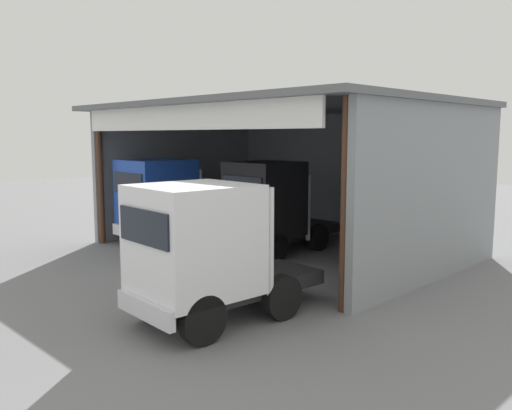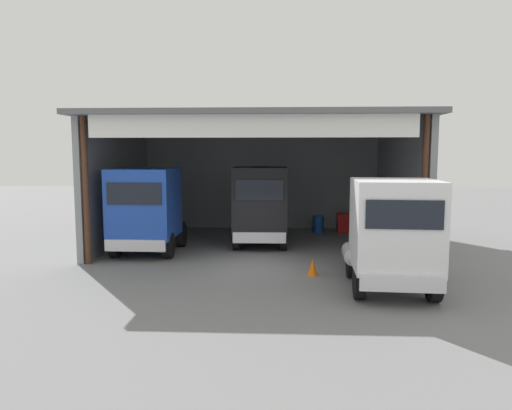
% 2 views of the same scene
% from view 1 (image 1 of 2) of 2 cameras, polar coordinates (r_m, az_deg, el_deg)
% --- Properties ---
extents(ground_plane, '(80.00, 80.00, 0.00)m').
position_cam_1_polar(ground_plane, '(18.01, -7.11, -6.96)').
color(ground_plane, slate).
rests_on(ground_plane, ground).
extents(workshop_shed, '(13.39, 9.73, 5.66)m').
position_cam_1_polar(workshop_shed, '(21.12, 4.22, 5.76)').
color(workshop_shed, gray).
rests_on(workshop_shed, ground).
extents(truck_blue_center_right_bay, '(2.61, 4.83, 3.51)m').
position_cam_1_polar(truck_blue_center_right_bay, '(22.31, -10.21, 0.64)').
color(truck_blue_center_right_bay, '#1E47B7').
rests_on(truck_blue_center_right_bay, ground).
extents(truck_black_center_left_bay, '(2.52, 5.20, 3.52)m').
position_cam_1_polar(truck_black_center_left_bay, '(20.04, 1.52, -0.12)').
color(truck_black_center_left_bay, black).
rests_on(truck_black_center_left_bay, ground).
extents(truck_white_left_bay, '(2.58, 5.10, 3.36)m').
position_cam_1_polar(truck_white_left_bay, '(12.55, -5.68, -4.89)').
color(truck_white_left_bay, white).
rests_on(truck_white_left_bay, ground).
extents(oil_drum, '(0.58, 0.58, 0.87)m').
position_cam_1_polar(oil_drum, '(21.53, 14.18, -3.56)').
color(oil_drum, '#194CB2').
rests_on(oil_drum, ground).
extents(tool_cart, '(0.90, 0.60, 1.00)m').
position_cam_1_polar(tool_cart, '(20.85, 17.63, -3.86)').
color(tool_cart, red).
rests_on(tool_cart, ground).
extents(traffic_cone, '(0.36, 0.36, 0.56)m').
position_cam_1_polar(traffic_cone, '(15.65, -5.58, -8.09)').
color(traffic_cone, orange).
rests_on(traffic_cone, ground).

